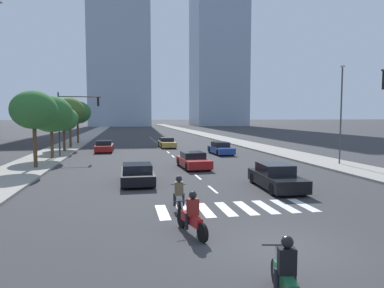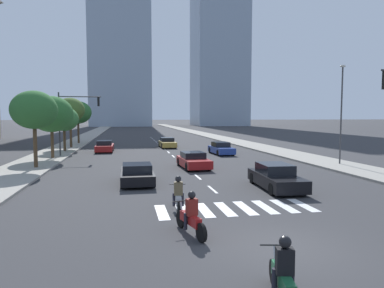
% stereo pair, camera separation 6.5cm
% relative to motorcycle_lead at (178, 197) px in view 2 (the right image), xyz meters
% --- Properties ---
extents(ground_plane, '(800.00, 800.00, 0.00)m').
position_rel_motorcycle_lead_xyz_m(ground_plane, '(2.45, -4.67, -0.58)').
color(ground_plane, '#333335').
extents(sidewalk_east, '(4.00, 260.00, 0.15)m').
position_rel_motorcycle_lead_xyz_m(sidewalk_east, '(14.47, 25.33, -0.51)').
color(sidewalk_east, gray).
rests_on(sidewalk_east, ground).
extents(sidewalk_west, '(4.00, 260.00, 0.15)m').
position_rel_motorcycle_lead_xyz_m(sidewalk_west, '(-9.57, 25.33, -0.51)').
color(sidewalk_west, gray).
rests_on(sidewalk_west, ground).
extents(crosswalk_near, '(6.75, 2.34, 0.01)m').
position_rel_motorcycle_lead_xyz_m(crosswalk_near, '(2.45, -0.12, -0.58)').
color(crosswalk_near, silver).
rests_on(crosswalk_near, ground).
extents(lane_divider_center, '(0.14, 50.00, 0.01)m').
position_rel_motorcycle_lead_xyz_m(lane_divider_center, '(2.45, 27.88, -0.58)').
color(lane_divider_center, silver).
rests_on(lane_divider_center, ground).
extents(motorcycle_lead, '(0.70, 2.18, 1.49)m').
position_rel_motorcycle_lead_xyz_m(motorcycle_lead, '(0.00, 0.00, 0.00)').
color(motorcycle_lead, black).
rests_on(motorcycle_lead, ground).
extents(motorcycle_trailing, '(0.77, 2.21, 1.49)m').
position_rel_motorcycle_lead_xyz_m(motorcycle_trailing, '(1.10, -7.63, -0.00)').
color(motorcycle_trailing, black).
rests_on(motorcycle_trailing, ground).
extents(motorcycle_third, '(0.87, 2.16, 1.49)m').
position_rel_motorcycle_lead_xyz_m(motorcycle_third, '(-0.03, -3.02, -0.00)').
color(motorcycle_third, black).
rests_on(motorcycle_third, ground).
extents(sedan_red_0, '(2.07, 4.40, 1.21)m').
position_rel_motorcycle_lead_xyz_m(sedan_red_0, '(2.93, 11.84, -0.02)').
color(sedan_red_0, maroon).
rests_on(sedan_red_0, ground).
extents(sedan_gold_1, '(1.93, 4.42, 1.26)m').
position_rel_motorcycle_lead_xyz_m(sedan_gold_1, '(3.01, 29.78, -0.00)').
color(sedan_gold_1, '#B28E38').
rests_on(sedan_gold_1, ground).
extents(sedan_red_2, '(1.92, 4.57, 1.27)m').
position_rel_motorcycle_lead_xyz_m(sedan_red_2, '(-4.47, 25.76, 0.00)').
color(sedan_red_2, maroon).
rests_on(sedan_red_2, ground).
extents(sedan_black_3, '(2.06, 4.82, 1.34)m').
position_rel_motorcycle_lead_xyz_m(sedan_black_3, '(5.91, 3.48, 0.03)').
color(sedan_black_3, black).
rests_on(sedan_black_3, ground).
extents(sedan_blue_4, '(1.92, 4.29, 1.27)m').
position_rel_motorcycle_lead_xyz_m(sedan_blue_4, '(7.60, 20.81, 0.00)').
color(sedan_blue_4, navy).
rests_on(sedan_blue_4, ground).
extents(sedan_black_5, '(1.92, 4.34, 1.17)m').
position_rel_motorcycle_lead_xyz_m(sedan_black_5, '(-1.51, 6.45, -0.03)').
color(sedan_black_5, black).
rests_on(sedan_black_5, ground).
extents(traffic_signal_far, '(4.22, 0.28, 6.08)m').
position_rel_motorcycle_lead_xyz_m(traffic_signal_far, '(-6.96, 21.01, 3.70)').
color(traffic_signal_far, '#333335').
rests_on(traffic_signal_far, sidewalk_west).
extents(street_lamp_east, '(0.50, 0.24, 7.85)m').
position_rel_motorcycle_lead_xyz_m(street_lamp_east, '(14.77, 11.01, 4.10)').
color(street_lamp_east, '#3F3F42').
rests_on(street_lamp_east, sidewalk_east).
extents(street_tree_nearest, '(3.33, 3.33, 5.69)m').
position_rel_motorcycle_lead_xyz_m(street_tree_nearest, '(-8.77, 13.39, 3.82)').
color(street_tree_nearest, '#4C3823').
rests_on(street_tree_nearest, sidewalk_west).
extents(street_tree_second, '(3.86, 3.86, 5.64)m').
position_rel_motorcycle_lead_xyz_m(street_tree_second, '(-8.77, 19.50, 3.56)').
color(street_tree_second, '#4C3823').
rests_on(street_tree_second, sidewalk_west).
extents(street_tree_third, '(3.12, 3.12, 4.84)m').
position_rel_motorcycle_lead_xyz_m(street_tree_third, '(-8.77, 26.00, 3.07)').
color(street_tree_third, '#4C3823').
rests_on(street_tree_third, sidewalk_west).
extents(street_tree_fourth, '(3.47, 3.47, 6.05)m').
position_rel_motorcycle_lead_xyz_m(street_tree_fourth, '(-8.77, 30.53, 4.12)').
color(street_tree_fourth, '#4C3823').
rests_on(street_tree_fourth, sidewalk_west).
extents(street_tree_fifth, '(3.75, 3.75, 5.94)m').
position_rel_motorcycle_lead_xyz_m(street_tree_fifth, '(-8.77, 37.53, 3.90)').
color(street_tree_fifth, '#4C3823').
rests_on(street_tree_fifth, sidewalk_west).
extents(office_tower_left_skyline, '(23.87, 20.36, 82.35)m').
position_rel_motorcycle_lead_xyz_m(office_tower_left_skyline, '(-4.04, 132.08, 36.69)').
color(office_tower_left_skyline, '#8C9EB2').
rests_on(office_tower_left_skyline, ground).
extents(office_tower_center_skyline, '(21.19, 21.70, 95.08)m').
position_rel_motorcycle_lead_xyz_m(office_tower_center_skyline, '(37.12, 132.06, 41.67)').
color(office_tower_center_skyline, '#8C9EB2').
rests_on(office_tower_center_skyline, ground).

